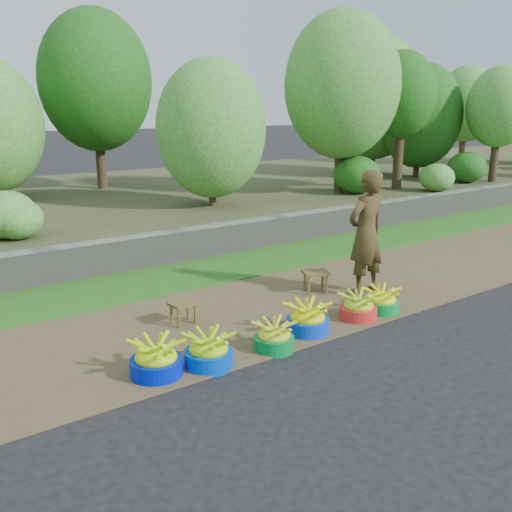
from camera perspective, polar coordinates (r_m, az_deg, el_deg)
ground_plane at (r=6.84m, az=8.66°, el=-7.95°), size 120.00×120.00×0.00m
dirt_shoulder at (r=7.71m, az=2.13°, el=-5.05°), size 80.00×2.50×0.02m
grass_verge at (r=9.28m, az=-5.49°, el=-1.58°), size 80.00×1.50×0.04m
retaining_wall at (r=9.94m, az=-8.02°, el=0.96°), size 80.00×0.35×0.55m
earth_bank at (r=14.37m, az=-17.31°, el=4.61°), size 80.00×10.00×0.50m
vegetation at (r=14.95m, az=-2.97°, el=15.12°), size 35.62×8.36×4.90m
basin_a at (r=5.84m, az=-9.95°, el=-10.21°), size 0.53×0.53×0.39m
basin_b at (r=5.98m, az=-4.75°, el=-9.50°), size 0.51×0.51×0.38m
basin_c at (r=6.35m, az=1.81°, el=-8.13°), size 0.45×0.45×0.34m
basin_d at (r=6.81m, az=5.17°, el=-6.36°), size 0.52×0.52×0.39m
basin_e at (r=7.34m, az=10.20°, el=-5.09°), size 0.48×0.48×0.36m
basin_f at (r=7.64m, az=12.44°, el=-4.44°), size 0.46×0.46×0.35m
stool_left at (r=7.07m, az=-7.31°, el=-5.04°), size 0.33×0.26×0.28m
stool_right at (r=8.21m, az=5.99°, el=-1.97°), size 0.44×0.39×0.31m
vendor_woman at (r=8.10m, az=10.94°, el=2.25°), size 0.66×0.45×1.76m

